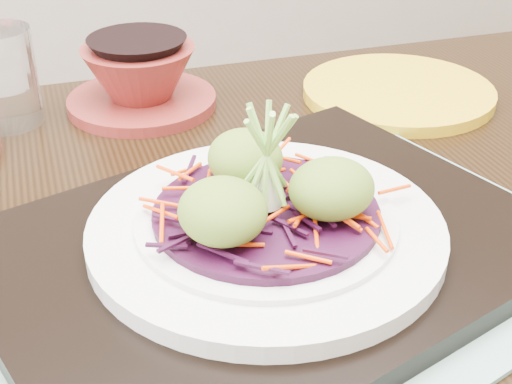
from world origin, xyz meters
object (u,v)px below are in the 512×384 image
object	(u,v)px
white_plate	(266,228)
water_glass	(2,77)
yellow_plate	(398,92)
terracotta_bowl_set	(140,81)
serving_tray	(266,248)
dining_table	(256,349)

from	to	relation	value
white_plate	water_glass	distance (m)	0.36
white_plate	yellow_plate	distance (m)	0.35
white_plate	water_glass	bearing A→B (deg)	115.64
terracotta_bowl_set	white_plate	bearing A→B (deg)	-86.67
serving_tray	dining_table	bearing A→B (deg)	88.17
white_plate	terracotta_bowl_set	bearing A→B (deg)	93.33
terracotta_bowl_set	yellow_plate	size ratio (longest dim) A/B	0.90
terracotta_bowl_set	water_glass	bearing A→B (deg)	175.22
dining_table	yellow_plate	xyz separation A→B (m)	(0.26, 0.22, 0.10)
serving_tray	terracotta_bowl_set	bearing A→B (deg)	79.01
serving_tray	water_glass	size ratio (longest dim) A/B	4.02
dining_table	water_glass	size ratio (longest dim) A/B	12.42
serving_tray	water_glass	distance (m)	0.36
serving_tray	white_plate	bearing A→B (deg)	0.00
dining_table	white_plate	world-z (taller)	white_plate
terracotta_bowl_set	yellow_plate	xyz separation A→B (m)	(0.27, -0.08, -0.02)
serving_tray	yellow_plate	size ratio (longest dim) A/B	1.87
dining_table	yellow_plate	size ratio (longest dim) A/B	5.80
white_plate	water_glass	world-z (taller)	water_glass
water_glass	terracotta_bowl_set	xyz separation A→B (m)	(0.14, -0.01, -0.02)
terracotta_bowl_set	dining_table	bearing A→B (deg)	-87.06
white_plate	yellow_plate	xyz separation A→B (m)	(0.25, 0.23, -0.02)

